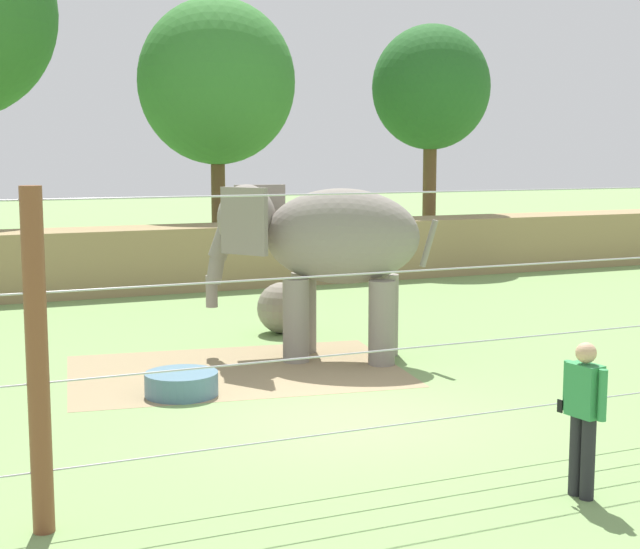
{
  "coord_description": "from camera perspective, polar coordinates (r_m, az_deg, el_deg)",
  "views": [
    {
      "loc": [
        -5.26,
        -11.24,
        3.64
      ],
      "look_at": [
        1.43,
        4.17,
        1.4
      ],
      "focal_mm": 52.12,
      "sensor_mm": 36.0,
      "label": 1
    }
  ],
  "objects": [
    {
      "name": "embankment_wall",
      "position": [
        24.67,
        -10.99,
        0.92
      ],
      "size": [
        36.0,
        1.8,
        1.66
      ],
      "primitive_type": "cube",
      "color": "#997F56",
      "rests_on": "ground"
    },
    {
      "name": "enrichment_ball",
      "position": [
        18.64,
        -2.31,
        -2.06
      ],
      "size": [
        1.03,
        1.03,
        1.03
      ],
      "primitive_type": "sphere",
      "color": "gray",
      "rests_on": "ground"
    },
    {
      "name": "elephant",
      "position": [
        16.24,
        0.23,
        1.89
      ],
      "size": [
        3.71,
        3.0,
        3.06
      ],
      "color": "gray",
      "rests_on": "ground"
    },
    {
      "name": "cable_fence",
      "position": [
        10.52,
        7.03,
        -3.24
      ],
      "size": [
        9.61,
        0.21,
        3.33
      ],
      "color": "brown",
      "rests_on": "ground"
    },
    {
      "name": "zookeeper",
      "position": [
        10.22,
        15.89,
        -8.13
      ],
      "size": [
        0.27,
        0.58,
        1.67
      ],
      "color": "#232328",
      "rests_on": "ground"
    },
    {
      "name": "water_tub",
      "position": [
        14.17,
        -8.5,
        -6.62
      ],
      "size": [
        1.1,
        1.1,
        0.35
      ],
      "color": "slate",
      "rests_on": "ground"
    },
    {
      "name": "tree_left_of_centre",
      "position": [
        30.76,
        6.83,
        11.25
      ],
      "size": [
        3.81,
        3.81,
        7.68
      ],
      "color": "brown",
      "rests_on": "ground"
    },
    {
      "name": "tree_behind_wall",
      "position": [
        29.34,
        -6.36,
        11.64
      ],
      "size": [
        4.84,
        4.84,
        8.3
      ],
      "color": "brown",
      "rests_on": "ground"
    },
    {
      "name": "dirt_patch",
      "position": [
        15.63,
        -5.18,
        -5.9
      ],
      "size": [
        5.93,
        4.48,
        0.01
      ],
      "primitive_type": "cube",
      "rotation": [
        0.0,
        0.0,
        -0.15
      ],
      "color": "#937F5B",
      "rests_on": "ground"
    },
    {
      "name": "ground_plane",
      "position": [
        12.94,
        1.57,
        -8.76
      ],
      "size": [
        120.0,
        120.0,
        0.0
      ],
      "primitive_type": "plane",
      "color": "#759956"
    }
  ]
}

